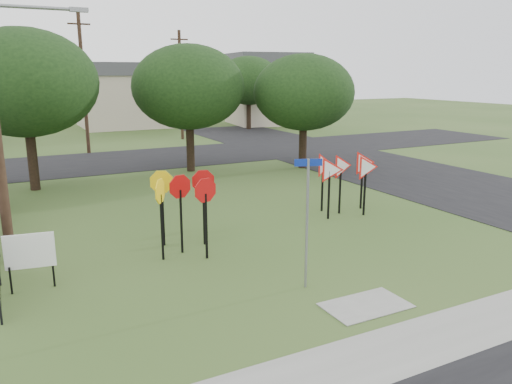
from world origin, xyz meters
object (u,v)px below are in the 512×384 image
stop_sign_cluster (182,194)px  yield_sign_cluster (345,169)px  street_name_sign (307,216)px  info_board (30,253)px

stop_sign_cluster → yield_sign_cluster: 6.99m
yield_sign_cluster → street_name_sign: bearing=-134.4°
stop_sign_cluster → street_name_sign: bearing=-63.8°
street_name_sign → stop_sign_cluster: size_ratio=1.36×
street_name_sign → info_board: size_ratio=2.24×
street_name_sign → yield_sign_cluster: (4.99, 5.09, -0.13)m
info_board → yield_sign_cluster: bearing=10.8°
yield_sign_cluster → stop_sign_cluster: bearing=-169.7°
stop_sign_cluster → yield_sign_cluster: (6.88, 1.25, -0.05)m
stop_sign_cluster → yield_sign_cluster: stop_sign_cluster is taller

